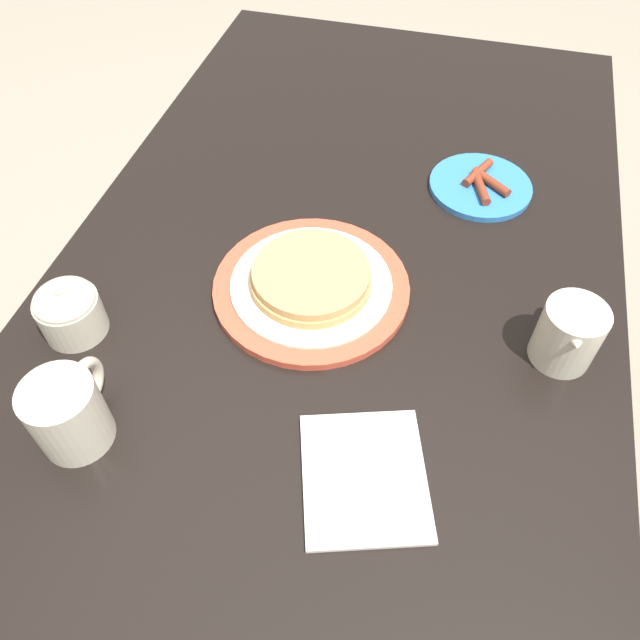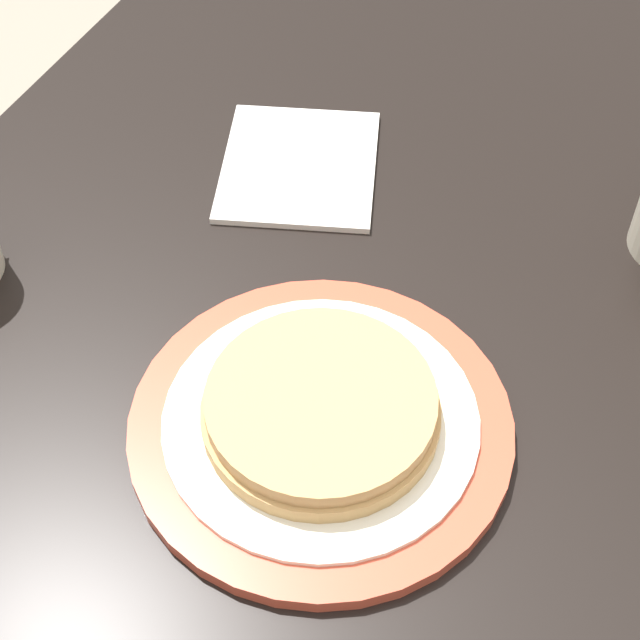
# 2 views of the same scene
# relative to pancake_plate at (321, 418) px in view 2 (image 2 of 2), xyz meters

# --- Properties ---
(dining_table) EXTENTS (1.58, 0.80, 0.74)m
(dining_table) POSITION_rel_pancake_plate_xyz_m (-0.01, -0.02, -0.13)
(dining_table) COLOR black
(dining_table) RESTS_ON ground_plane
(pancake_plate) EXTENTS (0.27, 0.27, 0.04)m
(pancake_plate) POSITION_rel_pancake_plate_xyz_m (0.00, 0.00, 0.00)
(pancake_plate) COLOR #DB5138
(pancake_plate) RESTS_ON dining_table
(napkin) EXTENTS (0.19, 0.18, 0.01)m
(napkin) POSITION_rel_pancake_plate_xyz_m (-0.25, -0.13, -0.01)
(napkin) COLOR silver
(napkin) RESTS_ON dining_table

